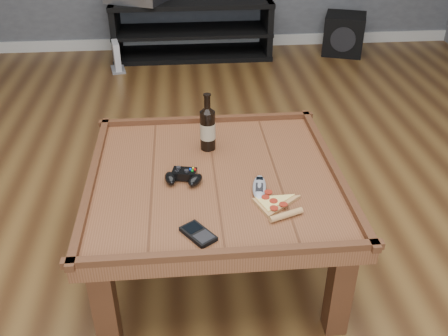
{
  "coord_description": "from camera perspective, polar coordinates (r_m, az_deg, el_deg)",
  "views": [
    {
      "loc": [
        -0.11,
        -1.68,
        1.53
      ],
      "look_at": [
        0.03,
        -0.06,
        0.52
      ],
      "focal_mm": 40.0,
      "sensor_mm": 36.0,
      "label": 1
    }
  ],
  "objects": [
    {
      "name": "game_console",
      "position": [
        4.39,
        -12.16,
        12.22
      ],
      "size": [
        0.15,
        0.21,
        0.25
      ],
      "rotation": [
        0.0,
        0.0,
        0.19
      ],
      "color": "gray",
      "rests_on": "ground"
    },
    {
      "name": "beer_bottle",
      "position": [
        2.14,
        -1.88,
        4.67
      ],
      "size": [
        0.07,
        0.07,
        0.26
      ],
      "color": "black",
      "rests_on": "coffee_table"
    },
    {
      "name": "baseboard",
      "position": [
        4.9,
        -3.69,
        14.14
      ],
      "size": [
        5.0,
        0.02,
        0.1
      ],
      "primitive_type": "cube",
      "color": "silver",
      "rests_on": "ground"
    },
    {
      "name": "pizza_slice",
      "position": [
        1.83,
        5.88,
        -4.19
      ],
      "size": [
        0.22,
        0.27,
        0.02
      ],
      "rotation": [
        0.0,
        0.0,
        0.36
      ],
      "color": "tan",
      "rests_on": "coffee_table"
    },
    {
      "name": "ground",
      "position": [
        2.28,
        -0.94,
        -10.41
      ],
      "size": [
        6.0,
        6.0,
        0.0
      ],
      "primitive_type": "plane",
      "color": "#422713",
      "rests_on": "ground"
    },
    {
      "name": "smartphone",
      "position": [
        1.69,
        -2.96,
        -7.52
      ],
      "size": [
        0.13,
        0.14,
        0.02
      ],
      "rotation": [
        0.0,
        0.0,
        0.61
      ],
      "color": "black",
      "rests_on": "coffee_table"
    },
    {
      "name": "game_controller",
      "position": [
        1.96,
        -4.66,
        -1.0
      ],
      "size": [
        0.16,
        0.13,
        0.04
      ],
      "rotation": [
        0.0,
        0.0,
        -0.22
      ],
      "color": "black",
      "rests_on": "coffee_table"
    },
    {
      "name": "media_console",
      "position": [
        4.62,
        -3.66,
        15.57
      ],
      "size": [
        1.4,
        0.45,
        0.5
      ],
      "color": "black",
      "rests_on": "ground"
    },
    {
      "name": "coffee_table",
      "position": [
        2.03,
        -1.04,
        -2.22
      ],
      "size": [
        1.03,
        1.03,
        0.48
      ],
      "color": "brown",
      "rests_on": "ground"
    },
    {
      "name": "remote_control",
      "position": [
        1.91,
        4.06,
        -2.21
      ],
      "size": [
        0.08,
        0.18,
        0.02
      ],
      "rotation": [
        0.0,
        0.0,
        -0.17
      ],
      "color": "#9499A1",
      "rests_on": "coffee_table"
    },
    {
      "name": "subwoofer",
      "position": [
        4.84,
        13.54,
        14.67
      ],
      "size": [
        0.45,
        0.45,
        0.35
      ],
      "rotation": [
        0.0,
        0.0,
        -0.34
      ],
      "color": "black",
      "rests_on": "ground"
    }
  ]
}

